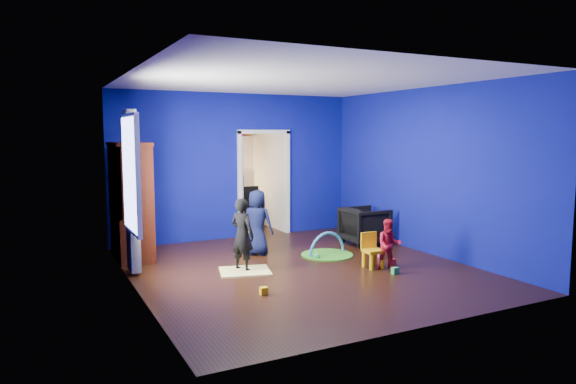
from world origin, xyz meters
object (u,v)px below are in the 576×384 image
vase (132,136)px  kid_chair (373,252)px  toddler_red (389,245)px  study_desk (238,208)px  hopper_ball (249,241)px  folding_chair (253,209)px  armchair (365,226)px  child_navy (257,222)px  child_black (242,235)px  play_mat (327,255)px  crt_tv (133,198)px  tv_armoire (131,201)px

vase → kid_chair: (3.27, -2.05, -1.82)m
toddler_red → study_desk: bearing=124.4°
hopper_ball → folding_chair: size_ratio=0.44×
armchair → vase: bearing=84.3°
child_navy → hopper_ball: size_ratio=2.82×
armchair → child_black: (-2.82, -0.77, 0.21)m
play_mat → folding_chair: 2.77m
study_desk → kid_chair: bearing=-84.5°
vase → kid_chair: 4.26m
child_navy → study_desk: 3.19m
vase → child_black: bearing=-43.4°
toddler_red → vase: 4.42m
play_mat → study_desk: study_desk is taller
crt_tv → hopper_ball: crt_tv is taller
child_black → play_mat: 1.79m
crt_tv → study_desk: (2.78, 2.36, -0.65)m
child_black → kid_chair: (1.90, -0.76, -0.31)m
hopper_ball → child_navy: bearing=-78.7°
child_black → tv_armoire: (-1.36, 1.59, 0.42)m
crt_tv → study_desk: 3.70m
play_mat → vase: bearing=161.5°
tv_armoire → toddler_red: bearing=-36.7°
vase → child_navy: bearing=-11.6°
play_mat → study_desk: size_ratio=1.02×
child_black → armchair: bearing=-104.4°
kid_chair → play_mat: size_ratio=0.56×
child_black → toddler_red: 2.27m
armchair → kid_chair: size_ratio=1.55×
armchair → hopper_ball: size_ratio=1.93×
tv_armoire → kid_chair: size_ratio=3.92×
tv_armoire → study_desk: size_ratio=2.23×
play_mat → kid_chair: bearing=-77.8°
child_black → folding_chair: 3.33m
armchair → child_navy: 2.21m
armchair → play_mat: armchair is taller
toddler_red → hopper_ball: size_ratio=1.97×
hopper_ball → play_mat: hopper_ball is taller
armchair → hopper_ball: bearing=82.3°
tv_armoire → hopper_ball: tv_armoire is taller
hopper_ball → kid_chair: kid_chair is taller
child_navy → crt_tv: size_ratio=1.62×
vase → tv_armoire: size_ratio=0.11×
toddler_red → folding_chair: folding_chair is taller
armchair → play_mat: size_ratio=0.86×
child_navy → play_mat: bearing=-163.8°
vase → study_desk: 4.23m
toddler_red → kid_chair: toddler_red is taller
kid_chair → vase: bearing=152.2°
armchair → child_black: 2.93m
study_desk → folding_chair: bearing=-90.0°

